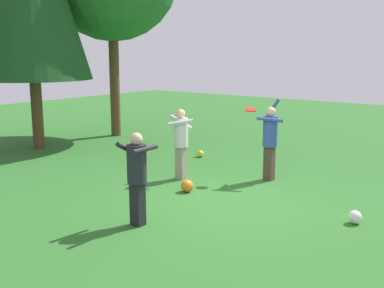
% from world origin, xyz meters
% --- Properties ---
extents(ground_plane, '(40.00, 40.00, 0.00)m').
position_xyz_m(ground_plane, '(0.00, 0.00, 0.00)').
color(ground_plane, '#2D6B28').
extents(person_thrower, '(0.63, 0.64, 1.91)m').
position_xyz_m(person_thrower, '(2.04, 0.15, 1.04)').
color(person_thrower, '#4C382D').
rests_on(person_thrower, ground_plane).
extents(person_catcher, '(0.72, 0.74, 1.67)m').
position_xyz_m(person_catcher, '(0.84, 1.85, 0.99)').
color(person_catcher, gray).
rests_on(person_catcher, ground_plane).
extents(person_bystander, '(0.57, 0.49, 1.64)m').
position_xyz_m(person_bystander, '(-1.97, 0.53, 0.97)').
color(person_bystander, black).
rests_on(person_bystander, ground_plane).
extents(frisbee, '(0.38, 0.38, 0.07)m').
position_xyz_m(frisbee, '(1.85, 0.59, 1.65)').
color(frisbee, red).
extents(ball_white, '(0.24, 0.24, 0.24)m').
position_xyz_m(ball_white, '(0.42, -2.45, 0.12)').
color(ball_white, white).
rests_on(ball_white, ground_plane).
extents(ball_orange, '(0.27, 0.27, 0.27)m').
position_xyz_m(ball_orange, '(0.09, 1.07, 0.13)').
color(ball_orange, orange).
rests_on(ball_orange, ground_plane).
extents(ball_yellow, '(0.20, 0.20, 0.20)m').
position_xyz_m(ball_yellow, '(3.00, 2.88, 0.10)').
color(ball_yellow, yellow).
rests_on(ball_yellow, ground_plane).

